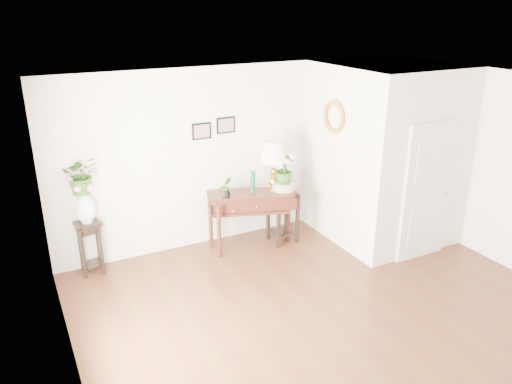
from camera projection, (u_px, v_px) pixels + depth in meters
floor at (337, 319)px, 6.16m from camera, size 6.00×5.50×0.02m
ceiling at (353, 91)px, 5.17m from camera, size 6.00×5.50×0.02m
wall_back at (240, 154)px, 7.95m from camera, size 6.00×0.02×2.80m
wall_left at (68, 277)px, 4.38m from camera, size 0.02×5.50×2.80m
partition at (384, 152)px, 8.04m from camera, size 1.80×1.95×2.80m
door at (427, 192)px, 7.33m from camera, size 0.90×0.05×2.10m
art_print_left at (202, 131)px, 7.50m from camera, size 0.30×0.02×0.25m
art_print_right at (226, 125)px, 7.65m from camera, size 0.30×0.02×0.25m
wall_ornament at (333, 117)px, 7.51m from camera, size 0.07×0.51×0.51m
console_table at (250, 219)px, 7.91m from camera, size 1.41×0.86×0.89m
table_lamp at (274, 168)px, 7.80m from camera, size 0.58×0.58×0.78m
green_vase at (253, 182)px, 7.71m from camera, size 0.08×0.08×0.35m
potted_plant at (226, 188)px, 7.52m from camera, size 0.18×0.15×0.31m
plant_stand_a at (91, 247)px, 7.10m from camera, size 0.38×0.38×0.79m
porcelain_vase at (85, 207)px, 6.88m from camera, size 0.36×0.36×0.48m
lily_arrangement at (81, 177)px, 6.72m from camera, size 0.51×0.45×0.54m
plant_stand_b at (283, 216)px, 8.04m from camera, size 0.46×0.46×0.86m
ceramic_bowl at (283, 187)px, 7.86m from camera, size 0.43×0.43×0.15m
narcissus at (284, 169)px, 7.75m from camera, size 0.30×0.30×0.51m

